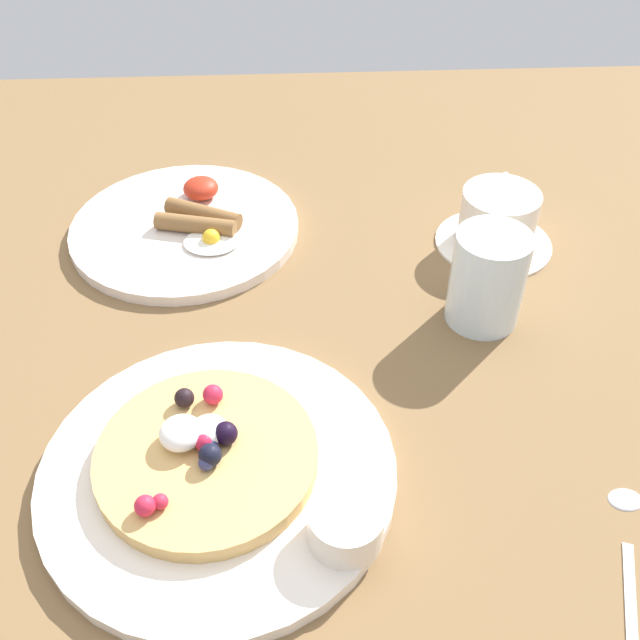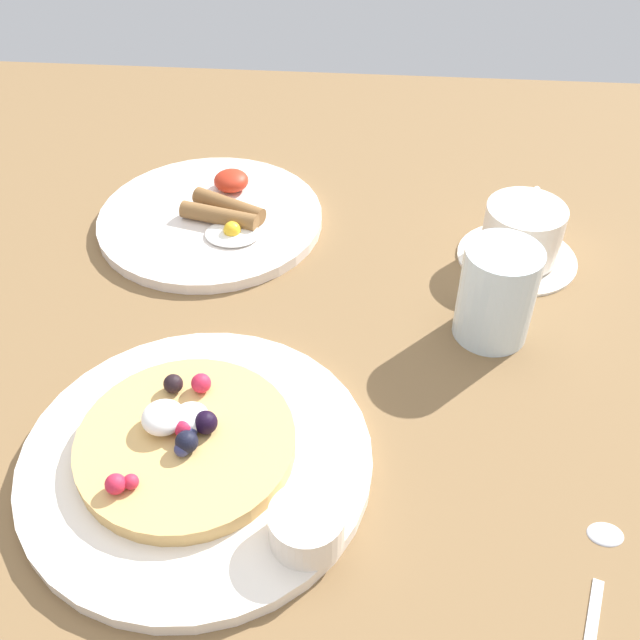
% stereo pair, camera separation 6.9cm
% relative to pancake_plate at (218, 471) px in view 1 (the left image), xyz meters
% --- Properties ---
extents(ground_plane, '(1.98, 1.27, 0.03)m').
position_rel_pancake_plate_xyz_m(ground_plane, '(0.08, 0.16, -0.02)').
color(ground_plane, brown).
extents(pancake_plate, '(0.30, 0.30, 0.01)m').
position_rel_pancake_plate_xyz_m(pancake_plate, '(0.00, 0.00, 0.00)').
color(pancake_plate, silver).
rests_on(pancake_plate, ground_plane).
extents(pancake_with_berries, '(0.18, 0.18, 0.04)m').
position_rel_pancake_plate_xyz_m(pancake_with_berries, '(-0.01, 0.01, 0.02)').
color(pancake_with_berries, tan).
rests_on(pancake_with_berries, pancake_plate).
extents(syrup_ramekin, '(0.06, 0.06, 0.03)m').
position_rel_pancake_plate_xyz_m(syrup_ramekin, '(0.10, -0.07, 0.02)').
color(syrup_ramekin, silver).
rests_on(syrup_ramekin, pancake_plate).
extents(breakfast_plate, '(0.27, 0.27, 0.01)m').
position_rel_pancake_plate_xyz_m(breakfast_plate, '(-0.06, 0.35, -0.00)').
color(breakfast_plate, white).
rests_on(breakfast_plate, ground_plane).
extents(fried_breakfast, '(0.10, 0.15, 0.03)m').
position_rel_pancake_plate_xyz_m(fried_breakfast, '(-0.04, 0.36, 0.02)').
color(fried_breakfast, brown).
rests_on(fried_breakfast, breakfast_plate).
extents(coffee_saucer, '(0.13, 0.13, 0.01)m').
position_rel_pancake_plate_xyz_m(coffee_saucer, '(0.30, 0.31, -0.00)').
color(coffee_saucer, white).
rests_on(coffee_saucer, ground_plane).
extents(coffee_cup, '(0.09, 0.12, 0.06)m').
position_rel_pancake_plate_xyz_m(coffee_cup, '(0.30, 0.31, 0.03)').
color(coffee_cup, silver).
rests_on(coffee_cup, coffee_saucer).
extents(teaspoon, '(0.06, 0.13, 0.01)m').
position_rel_pancake_plate_xyz_m(teaspoon, '(0.32, -0.07, -0.00)').
color(teaspoon, silver).
rests_on(teaspoon, ground_plane).
extents(water_glass, '(0.07, 0.07, 0.10)m').
position_rel_pancake_plate_xyz_m(water_glass, '(0.26, 0.19, 0.04)').
color(water_glass, silver).
rests_on(water_glass, ground_plane).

